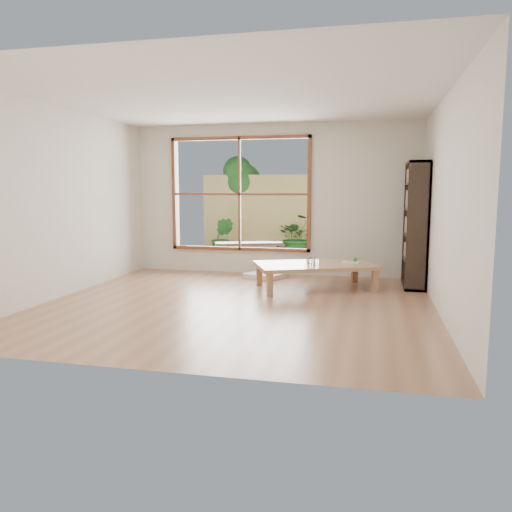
# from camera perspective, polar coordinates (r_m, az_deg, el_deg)

# --- Properties ---
(ground) EXTENTS (5.00, 5.00, 0.00)m
(ground) POSITION_cam_1_polar(r_m,az_deg,el_deg) (6.54, -2.18, -5.49)
(ground) COLOR #A77653
(ground) RESTS_ON ground
(low_table) EXTENTS (1.98, 1.58, 0.38)m
(low_table) POSITION_cam_1_polar(r_m,az_deg,el_deg) (7.53, 6.79, -1.21)
(low_table) COLOR tan
(low_table) RESTS_ON ground
(floor_cushion) EXTENTS (0.76, 0.76, 0.08)m
(floor_cushion) POSITION_cam_1_polar(r_m,az_deg,el_deg) (8.45, 1.22, -2.20)
(floor_cushion) COLOR silver
(floor_cushion) RESTS_ON ground
(bookshelf) EXTENTS (0.30, 0.85, 1.90)m
(bookshelf) POSITION_cam_1_polar(r_m,az_deg,el_deg) (7.93, 17.74, 3.40)
(bookshelf) COLOR #2D2019
(bookshelf) RESTS_ON ground
(glass_tall) EXTENTS (0.07, 0.07, 0.12)m
(glass_tall) POSITION_cam_1_polar(r_m,az_deg,el_deg) (7.36, 6.80, -0.57)
(glass_tall) COLOR silver
(glass_tall) RESTS_ON low_table
(glass_mid) EXTENTS (0.06, 0.06, 0.09)m
(glass_mid) POSITION_cam_1_polar(r_m,az_deg,el_deg) (7.56, 6.98, -0.47)
(glass_mid) COLOR silver
(glass_mid) RESTS_ON low_table
(glass_short) EXTENTS (0.06, 0.06, 0.08)m
(glass_short) POSITION_cam_1_polar(r_m,az_deg,el_deg) (7.61, 6.45, -0.46)
(glass_short) COLOR silver
(glass_short) RESTS_ON low_table
(glass_small) EXTENTS (0.06, 0.06, 0.07)m
(glass_small) POSITION_cam_1_polar(r_m,az_deg,el_deg) (7.52, 6.14, -0.58)
(glass_small) COLOR silver
(glass_small) RESTS_ON low_table
(food_tray) EXTENTS (0.26, 0.19, 0.08)m
(food_tray) POSITION_cam_1_polar(r_m,az_deg,el_deg) (7.68, 10.82, -0.63)
(food_tray) COLOR white
(food_tray) RESTS_ON low_table
(deck) EXTENTS (2.80, 2.00, 0.05)m
(deck) POSITION_cam_1_polar(r_m,az_deg,el_deg) (10.08, -0.18, -0.84)
(deck) COLOR #3A322A
(deck) RESTS_ON ground
(garden_bench) EXTENTS (1.37, 0.83, 0.42)m
(garden_bench) POSITION_cam_1_polar(r_m,az_deg,el_deg) (9.88, -0.83, 1.22)
(garden_bench) COLOR #2D2019
(garden_bench) RESTS_ON deck
(bamboo_fence) EXTENTS (2.80, 0.06, 1.80)m
(bamboo_fence) POSITION_cam_1_polar(r_m,az_deg,el_deg) (10.96, 1.02, 4.57)
(bamboo_fence) COLOR #D7C66E
(bamboo_fence) RESTS_ON ground
(shrub_right) EXTENTS (1.07, 1.01, 0.95)m
(shrub_right) POSITION_cam_1_polar(r_m,az_deg,el_deg) (10.50, 4.80, 2.21)
(shrub_right) COLOR #276224
(shrub_right) RESTS_ON deck
(shrub_left) EXTENTS (0.50, 0.41, 0.86)m
(shrub_left) POSITION_cam_1_polar(r_m,az_deg,el_deg) (10.76, -3.86, 2.11)
(shrub_left) COLOR #276224
(shrub_left) RESTS_ON deck
(garden_tree) EXTENTS (1.04, 0.85, 2.22)m
(garden_tree) POSITION_cam_1_polar(r_m,az_deg,el_deg) (11.40, -2.02, 8.33)
(garden_tree) COLOR #4C3D2D
(garden_tree) RESTS_ON ground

